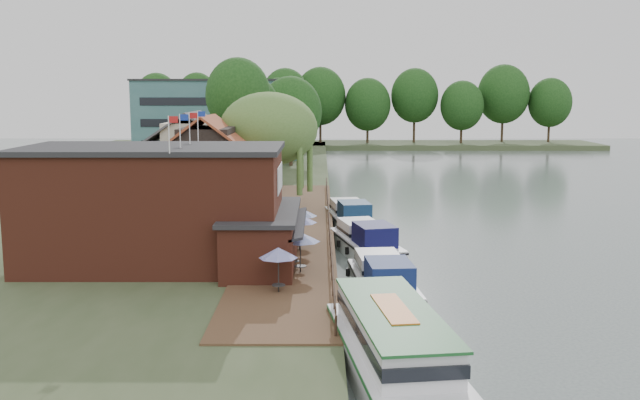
{
  "coord_description": "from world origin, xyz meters",
  "views": [
    {
      "loc": [
        -5.96,
        -43.31,
        11.51
      ],
      "look_at": [
        -6.0,
        12.0,
        3.0
      ],
      "focal_mm": 40.0,
      "sensor_mm": 36.0,
      "label": 1
    }
  ],
  "objects": [
    {
      "name": "cottage_b",
      "position": [
        -18.0,
        24.0,
        5.25
      ],
      "size": [
        9.6,
        8.6,
        8.5
      ],
      "primitive_type": null,
      "color": "beige",
      "rests_on": "land_bank"
    },
    {
      "name": "land_bank",
      "position": [
        -30.0,
        35.0,
        0.5
      ],
      "size": [
        50.0,
        140.0,
        1.0
      ],
      "primitive_type": "cube",
      "color": "#384728",
      "rests_on": "ground"
    },
    {
      "name": "umbrella_4",
      "position": [
        -7.3,
        5.19,
        2.29
      ],
      "size": [
        2.24,
        2.24,
        2.38
      ],
      "primitive_type": null,
      "color": "navy",
      "rests_on": "quay_deck"
    },
    {
      "name": "umbrella_0",
      "position": [
        -8.15,
        -7.26,
        2.29
      ],
      "size": [
        2.05,
        2.05,
        2.38
      ],
      "primitive_type": null,
      "color": "navy",
      "rests_on": "quay_deck"
    },
    {
      "name": "bank_tree_4",
      "position": [
        -16.54,
        86.96,
        6.62
      ],
      "size": [
        7.37,
        7.37,
        11.24
      ],
      "primitive_type": null,
      "color": "#143811",
      "rests_on": "land_bank"
    },
    {
      "name": "cruiser_1",
      "position": [
        -2.76,
        5.9,
        1.29
      ],
      "size": [
        5.72,
        11.03,
        2.58
      ],
      "primitive_type": null,
      "rotation": [
        0.0,
        0.0,
        0.23
      ],
      "color": "white",
      "rests_on": "ground"
    },
    {
      "name": "cottage_a",
      "position": [
        -15.0,
        14.0,
        5.25
      ],
      "size": [
        8.6,
        7.6,
        8.5
      ],
      "primitive_type": null,
      "color": "black",
      "rests_on": "land_bank"
    },
    {
      "name": "bank_tree_1",
      "position": [
        -14.73,
        50.06,
        7.18
      ],
      "size": [
        6.73,
        6.73,
        12.36
      ],
      "primitive_type": null,
      "color": "#143811",
      "rests_on": "land_bank"
    },
    {
      "name": "willow",
      "position": [
        -10.5,
        19.0,
        6.21
      ],
      "size": [
        8.6,
        8.6,
        10.43
      ],
      "primitive_type": null,
      "color": "#476B2D",
      "rests_on": "land_bank"
    },
    {
      "name": "bank_tree_2",
      "position": [
        -10.16,
        57.14,
        7.28
      ],
      "size": [
        8.78,
        8.78,
        12.55
      ],
      "primitive_type": null,
      "color": "#143811",
      "rests_on": "land_bank"
    },
    {
      "name": "umbrella_2",
      "position": [
        -7.57,
        -1.95,
        2.29
      ],
      "size": [
        1.95,
        1.95,
        2.38
      ],
      "primitive_type": null,
      "color": "navy",
      "rests_on": "quay_deck"
    },
    {
      "name": "hotel_block",
      "position": [
        -22.0,
        70.0,
        7.15
      ],
      "size": [
        25.4,
        12.4,
        12.3
      ],
      "primitive_type": null,
      "color": "#38666B",
      "rests_on": "land_bank"
    },
    {
      "name": "quay_deck",
      "position": [
        -8.0,
        10.0,
        1.05
      ],
      "size": [
        6.0,
        50.0,
        0.1
      ],
      "primitive_type": "cube",
      "color": "#47301E",
      "rests_on": "land_bank"
    },
    {
      "name": "tour_boat",
      "position": [
        -2.95,
        -16.56,
        1.49
      ],
      "size": [
        5.58,
        14.0,
        2.97
      ],
      "primitive_type": null,
      "rotation": [
        0.0,
        0.0,
        0.13
      ],
      "color": "silver",
      "rests_on": "ground"
    },
    {
      "name": "umbrella_1",
      "position": [
        -7.12,
        -3.21,
        2.29
      ],
      "size": [
        2.31,
        2.31,
        2.38
      ],
      "primitive_type": null,
      "color": "navy",
      "rests_on": "quay_deck"
    },
    {
      "name": "pub",
      "position": [
        -14.0,
        -1.0,
        4.65
      ],
      "size": [
        20.0,
        11.0,
        7.3
      ],
      "primitive_type": null,
      "color": "maroon",
      "rests_on": "land_bank"
    },
    {
      "name": "cottage_c",
      "position": [
        -14.0,
        33.0,
        5.25
      ],
      "size": [
        7.6,
        7.6,
        8.5
      ],
      "primitive_type": null,
      "color": "black",
      "rests_on": "land_bank"
    },
    {
      "name": "umbrella_3",
      "position": [
        -7.36,
        2.73,
        2.29
      ],
      "size": [
        2.37,
        2.37,
        2.38
      ],
      "primitive_type": null,
      "color": "#1B2295",
      "rests_on": "quay_deck"
    },
    {
      "name": "bank_tree_0",
      "position": [
        -15.76,
        42.18,
        8.21
      ],
      "size": [
        7.77,
        7.77,
        14.43
      ],
      "primitive_type": null,
      "color": "#143811",
      "rests_on": "land_bank"
    },
    {
      "name": "bank_tree_3",
      "position": [
        -16.69,
        79.51,
        7.4
      ],
      "size": [
        6.9,
        6.9,
        12.8
      ],
      "primitive_type": null,
      "color": "#143811",
      "rests_on": "land_bank"
    },
    {
      "name": "cruiser_0",
      "position": [
        -2.44,
        -4.45,
        1.26
      ],
      "size": [
        4.14,
        10.56,
        2.52
      ],
      "primitive_type": null,
      "rotation": [
        0.0,
        0.0,
        0.08
      ],
      "color": "silver",
      "rests_on": "ground"
    },
    {
      "name": "bank_tree_5",
      "position": [
        -13.94,
        95.68,
        7.53
      ],
      "size": [
        8.53,
        8.53,
        13.06
      ],
      "primitive_type": null,
      "color": "#143811",
      "rests_on": "land_bank"
    },
    {
      "name": "ground",
      "position": [
        0.0,
        0.0,
        0.0
      ],
      "size": [
        260.0,
        260.0,
        0.0
      ],
      "primitive_type": "plane",
      "color": "#4E5B59",
      "rests_on": "ground"
    },
    {
      "name": "cruiser_2",
      "position": [
        -3.48,
        15.78,
        1.28
      ],
      "size": [
        4.79,
        10.83,
        2.56
      ],
      "primitive_type": null,
      "rotation": [
        0.0,
        0.0,
        0.14
      ],
      "color": "white",
      "rests_on": "ground"
    },
    {
      "name": "quay_rail",
      "position": [
        -5.3,
        10.5,
        1.5
      ],
      "size": [
        0.2,
        49.0,
        1.0
      ],
      "primitive_type": null,
      "color": "black",
      "rests_on": "land_bank"
    },
    {
      "name": "swan",
      "position": [
        -3.92,
        -10.24,
        0.22
      ],
      "size": [
        0.44,
        0.44,
        0.44
      ],
      "primitive_type": "sphere",
      "color": "white",
      "rests_on": "ground"
    }
  ]
}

